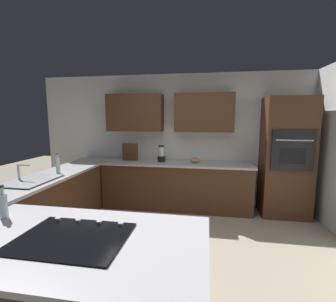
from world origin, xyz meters
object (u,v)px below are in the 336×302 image
Objects in this scene: oil_bottle at (3,205)px; spice_rack at (130,152)px; wall_oven at (286,157)px; mixing_bowl at (195,160)px; dish_soap_bottle at (58,165)px; sink_unit at (32,180)px; cooktop at (73,237)px; blender at (161,155)px.

spice_rack is at bearing -93.26° from oil_bottle.
mixing_bowl is (1.60, -0.03, -0.10)m from wall_oven.
wall_oven is 6.69× the size of dish_soap_bottle.
sink_unit is 0.92× the size of cooktop.
mixing_bowl reaches higher than cooktop.
dish_soap_bottle is at bearing 18.16° from wall_oven.
spice_rack is (0.65, -0.05, 0.03)m from blender.
oil_bottle is (3.06, 2.74, -0.04)m from wall_oven.
wall_oven is at bearing -155.61° from sink_unit.
wall_oven reaches higher than oil_bottle.
wall_oven is at bearing -161.84° from dish_soap_bottle.
blender is (-1.43, -1.70, 0.12)m from sink_unit.
wall_oven is 2.76× the size of cooktop.
mixing_bowl is 0.55× the size of spice_rack.
oil_bottle is (1.46, 2.77, 0.07)m from mixing_bowl.
wall_oven is 6.63× the size of blender.
oil_bottle is at bearing 86.74° from spice_rack.
oil_bottle is at bearing 119.97° from sink_unit.
wall_oven is 3.74m from cooktop.
sink_unit is (3.68, 1.67, -0.13)m from wall_oven.
spice_rack is at bearing -119.52° from dish_soap_bottle.
spice_rack is at bearing -1.66° from wall_oven.
oil_bottle is at bearing 109.83° from dish_soap_bottle.
cooktop is 2.99m from blender.
blender is at bearing -106.29° from oil_bottle.
blender is 1.74× the size of mixing_bowl.
sink_unit reaches higher than mixing_bowl.
sink_unit is at bearing 24.39° from wall_oven.
sink_unit is at bearing 49.99° from blender.
oil_bottle reaches higher than sink_unit.
oil_bottle is (0.76, -0.21, 0.11)m from cooktop.
sink_unit is at bearing -60.03° from oil_bottle.
dish_soap_bottle is 1.65m from oil_bottle.
oil_bottle is at bearing 41.83° from wall_oven.
blender reaches higher than oil_bottle.
wall_oven is at bearing -138.17° from oil_bottle.
mixing_bowl is at bearing -103.17° from cooktop.
mixing_bowl is at bearing -117.77° from oil_bottle.
wall_oven is at bearing 178.77° from mixing_bowl.
sink_unit is 3.83× the size of mixing_bowl.
cooktop is at bearing 101.20° from spice_rack.
blender is at bearing -90.94° from cooktop.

